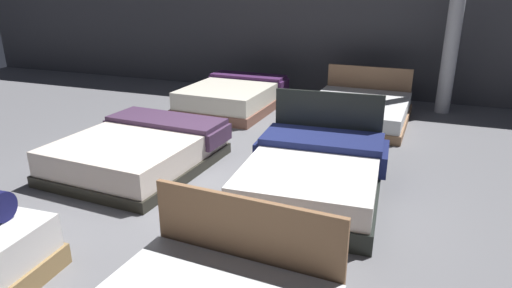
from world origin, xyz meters
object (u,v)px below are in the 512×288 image
(bed_4, at_px, (233,97))
(bed_5, at_px, (358,110))
(bed_2, at_px, (140,151))
(support_pillar, at_px, (456,14))
(bed_3, at_px, (314,174))

(bed_4, distance_m, bed_5, 2.32)
(bed_4, relative_size, bed_5, 1.00)
(bed_2, relative_size, bed_4, 0.99)
(support_pillar, bearing_deg, bed_2, -131.24)
(bed_4, bearing_deg, bed_3, -50.82)
(bed_5, bearing_deg, bed_4, -176.61)
(bed_2, height_order, bed_4, bed_4)
(bed_3, relative_size, support_pillar, 0.58)
(bed_2, xyz_separation_m, support_pillar, (3.70, 4.22, 1.52))
(bed_4, distance_m, support_pillar, 4.17)
(support_pillar, bearing_deg, bed_4, -161.91)
(bed_3, relative_size, bed_5, 0.96)
(bed_3, distance_m, bed_5, 3.07)
(bed_2, relative_size, support_pillar, 0.60)
(bed_2, distance_m, bed_3, 2.28)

